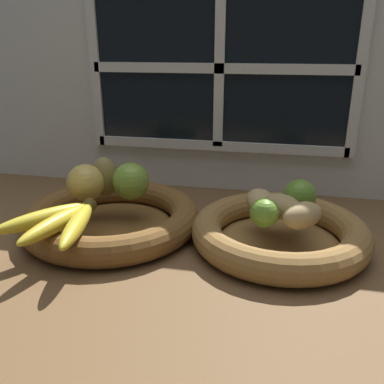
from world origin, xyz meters
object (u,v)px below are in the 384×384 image
pear_brown (105,177)px  potato_large (281,207)px  lime_near (265,213)px  apple_golden_left (86,183)px  fruit_bowl_right (279,233)px  potato_oblong (260,200)px  banana_bunch_front (60,221)px  chili_pepper (295,211)px  lime_far (300,196)px  potato_small (302,215)px  apple_green_back (131,181)px  fruit_bowl_left (112,218)px

pear_brown → potato_large: size_ratio=1.04×
pear_brown → lime_near: 35.47cm
apple_golden_left → lime_near: size_ratio=1.46×
fruit_bowl_right → potato_oblong: bearing=142.1°
apple_golden_left → pear_brown: bearing=51.3°
banana_bunch_front → chili_pepper: size_ratio=1.90×
lime_far → chili_pepper: 3.73cm
potato_small → lime_far: (-0.21, 8.04, 0.76)cm
potato_oblong → chili_pepper: 7.06cm
apple_golden_left → banana_bunch_front: (1.78, -14.16, -2.35)cm
apple_golden_left → lime_far: size_ratio=1.20×
pear_brown → fruit_bowl_right: bearing=-7.5°
potato_oblong → chili_pepper: (6.76, -1.84, -0.88)cm
fruit_bowl_right → potato_small: bearing=-45.0°
fruit_bowl_right → potato_oblong: size_ratio=4.08×
potato_large → lime_far: (3.42, 4.40, 0.84)cm
lime_near → potato_small: bearing=6.7°
fruit_bowl_right → lime_near: bearing=-123.7°
apple_green_back → banana_bunch_front: apple_green_back is taller
lime_near → chili_pepper: 8.15cm
pear_brown → lime_near: pear_brown is taller
banana_bunch_front → lime_far: bearing=22.4°
potato_oblong → fruit_bowl_right: bearing=-37.9°
lime_far → fruit_bowl_left: bearing=-173.3°
fruit_bowl_right → potato_oblong: potato_oblong is taller
fruit_bowl_right → pear_brown: pear_brown is taller
fruit_bowl_right → potato_large: size_ratio=4.14×
fruit_bowl_left → banana_bunch_front: size_ratio=1.85×
apple_green_back → apple_golden_left: bearing=-163.0°
lime_far → potato_small: bearing=-88.5°
fruit_bowl_left → fruit_bowl_right: same height
lime_near → chili_pepper: lime_near is taller
potato_small → lime_far: 8.08cm
fruit_bowl_left → lime_near: 31.95cm
potato_large → chili_pepper: 3.20cm
apple_green_back → chili_pepper: size_ratio=0.76×
potato_small → potato_oblong: potato_small is taller
pear_brown → potato_oblong: (33.04, -1.73, -2.16)cm
banana_bunch_front → lime_far: 44.96cm
potato_oblong → apple_golden_left: bearing=-177.2°
lime_near → fruit_bowl_left: bearing=172.0°
pear_brown → lime_near: (34.19, -9.31, -1.59)cm
apple_green_back → potato_large: apple_green_back is taller
apple_green_back → chili_pepper: 33.88cm
fruit_bowl_left → potato_large: potato_large is taller
banana_bunch_front → potato_oblong: (34.03, 15.88, 0.57)cm
chili_pepper → lime_near: bearing=-100.5°
potato_small → lime_far: size_ratio=1.29×
potato_oblong → lime_far: size_ratio=1.29×
fruit_bowl_left → apple_golden_left: size_ratio=4.71×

